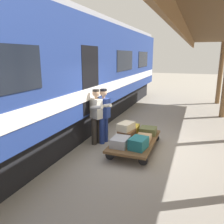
{
  "coord_description": "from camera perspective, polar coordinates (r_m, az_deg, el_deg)",
  "views": [
    {
      "loc": [
        -1.27,
        6.19,
        2.68
      ],
      "look_at": [
        0.89,
        0.47,
        1.15
      ],
      "focal_mm": 36.45,
      "sensor_mm": 36.0,
      "label": 1
    }
  ],
  "objects": [
    {
      "name": "suitcase_tan_vintage",
      "position": [
        6.57,
        7.93,
        -6.48
      ],
      "size": [
        0.4,
        0.48,
        0.16
      ],
      "primitive_type": "cube",
      "rotation": [
        0.0,
        0.0,
        0.01
      ],
      "color": "tan",
      "rests_on": "luggage_cart"
    },
    {
      "name": "luggage_cart",
      "position": [
        6.67,
        5.79,
        -7.25
      ],
      "size": [
        1.13,
        2.18,
        0.31
      ],
      "color": "brown",
      "rests_on": "ground_plane"
    },
    {
      "name": "porter_by_door",
      "position": [
        6.89,
        -3.85,
        -0.74
      ],
      "size": [
        0.74,
        0.61,
        1.7
      ],
      "color": "#332D28",
      "rests_on": "ground_plane"
    },
    {
      "name": "porter_in_overalls",
      "position": [
        6.98,
        -2.24,
        -0.51
      ],
      "size": [
        0.71,
        0.51,
        1.7
      ],
      "color": "navy",
      "rests_on": "ground_plane"
    },
    {
      "name": "suitcase_cream_canvas",
      "position": [
        6.6,
        3.53,
        -3.62
      ],
      "size": [
        0.46,
        0.59,
        0.22
      ],
      "primitive_type": "cube",
      "rotation": [
        0.0,
        0.0,
        -0.23
      ],
      "color": "beige",
      "rests_on": "suitcase_brown_leather"
    },
    {
      "name": "suitcase_gray_aluminum",
      "position": [
        6.14,
        2.09,
        -7.48
      ],
      "size": [
        0.43,
        0.57,
        0.23
      ],
      "primitive_type": "cube",
      "rotation": [
        0.0,
        0.0,
        -0.01
      ],
      "color": "#9EA0A5",
      "rests_on": "luggage_cart"
    },
    {
      "name": "suitcase_yellow_case",
      "position": [
        7.22,
        5.14,
        -4.21
      ],
      "size": [
        0.4,
        0.5,
        0.23
      ],
      "primitive_type": "cube",
      "rotation": [
        0.0,
        0.0,
        0.05
      ],
      "color": "gold",
      "rests_on": "luggage_cart"
    },
    {
      "name": "suitcase_olive_duffel",
      "position": [
        7.11,
        9.03,
        -4.67
      ],
      "size": [
        0.5,
        0.46,
        0.21
      ],
      "primitive_type": "cube",
      "rotation": [
        0.0,
        0.0,
        0.04
      ],
      "color": "brown",
      "rests_on": "luggage_cart"
    },
    {
      "name": "ground_plane",
      "position": [
        6.86,
        8.48,
        -9.09
      ],
      "size": [
        60.0,
        60.0,
        0.0
      ],
      "primitive_type": "plane",
      "color": "gray"
    },
    {
      "name": "train_car",
      "position": [
        7.69,
        -15.57,
        8.93
      ],
      "size": [
        3.02,
        19.4,
        4.0
      ],
      "color": "navy",
      "rests_on": "ground_plane"
    },
    {
      "name": "suitcase_brown_leather",
      "position": [
        6.67,
        3.74,
        -5.59
      ],
      "size": [
        0.43,
        0.59,
        0.26
      ],
      "primitive_type": "cube",
      "rotation": [
        0.0,
        0.0,
        -0.07
      ],
      "color": "brown",
      "rests_on": "luggage_cart"
    },
    {
      "name": "suitcase_teal_softside",
      "position": [
        6.0,
        6.66,
        -7.79
      ],
      "size": [
        0.46,
        0.57,
        0.29
      ],
      "primitive_type": "cube",
      "rotation": [
        0.0,
        0.0,
        -0.14
      ],
      "color": "#1E666B",
      "rests_on": "luggage_cart"
    }
  ]
}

